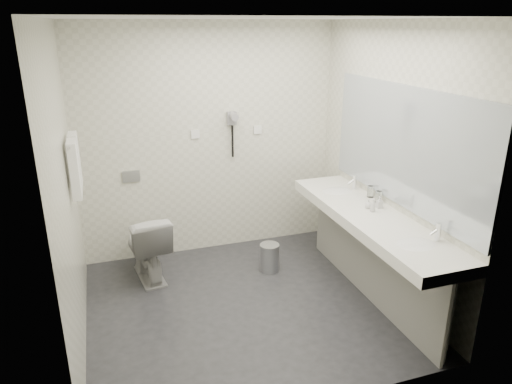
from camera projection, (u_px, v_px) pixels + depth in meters
name	position (u px, v px, depth m)	size (l,w,h in m)	color
floor	(246.00, 306.00, 4.37)	(2.80, 2.80, 0.00)	#25262A
ceiling	(243.00, 18.00, 3.52)	(2.80, 2.80, 0.00)	white
wall_back	(209.00, 142.00, 5.11)	(2.80, 2.80, 0.00)	silver
wall_front	(310.00, 242.00, 2.79)	(2.80, 2.80, 0.00)	silver
wall_left	(66.00, 195.00, 3.53)	(2.60, 2.60, 0.00)	silver
wall_right	(389.00, 162.00, 4.36)	(2.60, 2.60, 0.00)	silver
vanity_counter	(371.00, 219.00, 4.26)	(0.55, 2.20, 0.10)	white
vanity_panel	(369.00, 261.00, 4.41)	(0.03, 2.15, 0.75)	gray
vanity_post_near	(448.00, 323.00, 3.49)	(0.06, 0.06, 0.75)	silver
vanity_post_far	(323.00, 219.00, 5.34)	(0.06, 0.06, 0.75)	silver
mirror	(403.00, 147.00, 4.11)	(0.02, 2.20, 1.05)	#B2BCC6
basin_near	(416.00, 246.00, 3.66)	(0.40, 0.31, 0.05)	white
basin_far	(337.00, 192.00, 4.82)	(0.40, 0.31, 0.05)	white
faucet_near	(438.00, 232.00, 3.69)	(0.04, 0.04, 0.15)	silver
faucet_far	(355.00, 182.00, 4.85)	(0.04, 0.04, 0.15)	silver
soap_bottle_a	(379.00, 202.00, 4.36)	(0.05, 0.05, 0.11)	beige
soap_bottle_b	(368.00, 204.00, 4.35)	(0.07, 0.07, 0.08)	beige
soap_bottle_c	(373.00, 205.00, 4.27)	(0.05, 0.05, 0.12)	beige
glass_left	(378.00, 197.00, 4.50)	(0.06, 0.06, 0.11)	silver
glass_right	(370.00, 192.00, 4.63)	(0.06, 0.06, 0.11)	silver
toilet	(147.00, 246.00, 4.76)	(0.39, 0.69, 0.70)	white
flush_plate	(131.00, 176.00, 4.94)	(0.18, 0.02, 0.12)	#B2B5BA
pedal_bin	(269.00, 258.00, 4.95)	(0.20, 0.20, 0.28)	#B2B5BA
bin_lid	(270.00, 245.00, 4.90)	(0.20, 0.20, 0.01)	#B2B5BA
towel_rail	(70.00, 139.00, 3.93)	(0.02, 0.02, 0.62)	silver
towel_near	(74.00, 169.00, 3.89)	(0.07, 0.24, 0.48)	white
towel_far	(75.00, 160.00, 4.14)	(0.07, 0.24, 0.48)	white
dryer_cradle	(232.00, 118.00, 5.07)	(0.10, 0.04, 0.14)	gray
dryer_barrel	(234.00, 117.00, 5.00)	(0.08, 0.08, 0.14)	gray
dryer_cord	(233.00, 141.00, 5.14)	(0.02, 0.02, 0.35)	black
switch_plate_a	(195.00, 134.00, 5.02)	(0.09, 0.02, 0.09)	white
switch_plate_b	(258.00, 130.00, 5.23)	(0.09, 0.02, 0.09)	white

